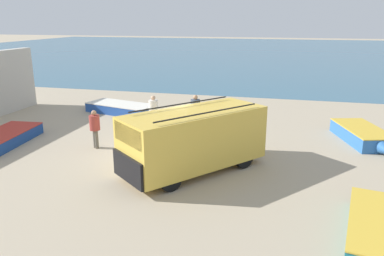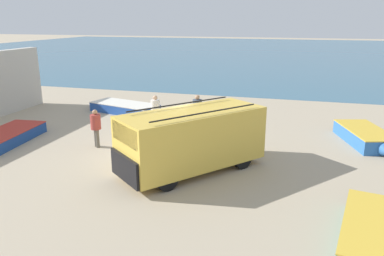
% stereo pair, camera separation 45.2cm
% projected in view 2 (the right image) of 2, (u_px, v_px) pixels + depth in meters
% --- Properties ---
extents(ground_plane, '(200.00, 200.00, 0.00)m').
position_uv_depth(ground_plane, '(164.00, 150.00, 15.89)').
color(ground_plane, tan).
extents(sea_water, '(120.00, 80.00, 0.01)m').
position_uv_depth(sea_water, '(269.00, 51.00, 63.86)').
color(sea_water, '#33607A').
rests_on(sea_water, ground_plane).
extents(parked_van, '(4.91, 5.42, 2.38)m').
position_uv_depth(parked_van, '(192.00, 139.00, 13.40)').
color(parked_van, gold).
rests_on(parked_van, ground_plane).
extents(fishing_rowboat_0, '(5.08, 2.65, 0.55)m').
position_uv_depth(fishing_rowboat_0, '(123.00, 107.00, 22.31)').
color(fishing_rowboat_0, '#234CA3').
rests_on(fishing_rowboat_0, ground_plane).
extents(fishing_rowboat_1, '(2.49, 4.30, 0.63)m').
position_uv_depth(fishing_rowboat_1, '(366.00, 137.00, 16.61)').
color(fishing_rowboat_1, '#2D66AD').
rests_on(fishing_rowboat_1, ground_plane).
extents(fishing_rowboat_2, '(2.05, 4.85, 0.52)m').
position_uv_depth(fishing_rowboat_2, '(8.00, 136.00, 16.86)').
color(fishing_rowboat_2, navy).
rests_on(fishing_rowboat_2, ground_plane).
extents(fishing_rowboat_3, '(2.24, 4.41, 0.54)m').
position_uv_depth(fishing_rowboat_3, '(377.00, 236.00, 9.14)').
color(fishing_rowboat_3, '#1E757F').
rests_on(fishing_rowboat_3, ground_plane).
extents(fisherman_0, '(0.44, 0.44, 1.67)m').
position_uv_depth(fisherman_0, '(96.00, 125.00, 15.99)').
color(fisherman_0, '#5B564C').
rests_on(fisherman_0, ground_plane).
extents(fisherman_1, '(0.47, 0.47, 1.77)m').
position_uv_depth(fisherman_1, '(197.00, 109.00, 18.52)').
color(fisherman_1, navy).
rests_on(fisherman_1, ground_plane).
extents(fisherman_2, '(0.46, 0.46, 1.74)m').
position_uv_depth(fisherman_2, '(155.00, 109.00, 18.55)').
color(fisherman_2, navy).
rests_on(fisherman_2, ground_plane).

